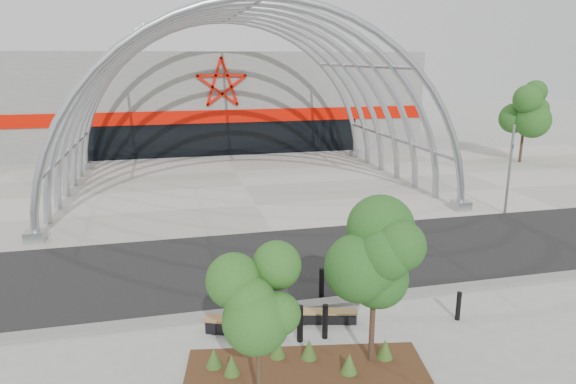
{
  "coord_description": "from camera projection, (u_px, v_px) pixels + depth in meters",
  "views": [
    {
      "loc": [
        -4.37,
        -14.31,
        7.54
      ],
      "look_at": [
        0.0,
        4.0,
        2.6
      ],
      "focal_mm": 32.0,
      "sensor_mm": 36.0,
      "label": 1
    }
  ],
  "objects": [
    {
      "name": "bench_0",
      "position": [
        242.0,
        327.0,
        14.41
      ],
      "size": [
        2.08,
        1.22,
        0.43
      ],
      "color": "black",
      "rests_on": "ground"
    },
    {
      "name": "bg_tree_1",
      "position": [
        526.0,
        105.0,
        36.93
      ],
      "size": [
        2.7,
        2.7,
        5.91
      ],
      "color": "black",
      "rests_on": "ground"
    },
    {
      "name": "bench_1",
      "position": [
        326.0,
        317.0,
        15.04
      ],
      "size": [
        1.85,
        0.81,
        0.38
      ],
      "color": "black",
      "rests_on": "ground"
    },
    {
      "name": "bollard_0",
      "position": [
        257.0,
        315.0,
        14.66
      ],
      "size": [
        0.14,
        0.14,
        0.85
      ],
      "primitive_type": "cylinder",
      "color": "black",
      "rests_on": "ground"
    },
    {
      "name": "signal_pole",
      "position": [
        510.0,
        168.0,
        24.97
      ],
      "size": [
        0.3,
        0.62,
        4.45
      ],
      "color": "gray",
      "rests_on": "ground"
    },
    {
      "name": "street_tree_1",
      "position": [
        375.0,
        257.0,
        12.29
      ],
      "size": [
        1.71,
        1.71,
        4.04
      ],
      "color": "#342019",
      "rests_on": "ground"
    },
    {
      "name": "kerb",
      "position": [
        319.0,
        303.0,
        16.11
      ],
      "size": [
        60.0,
        0.5,
        0.12
      ],
      "primitive_type": "cube",
      "color": "slate",
      "rests_on": "ground"
    },
    {
      "name": "vault_canopy",
      "position": [
        244.0,
        186.0,
        30.93
      ],
      "size": [
        20.8,
        15.8,
        20.36
      ],
      "color": "#9EA3A8",
      "rests_on": "ground"
    },
    {
      "name": "bollard_4",
      "position": [
        458.0,
        306.0,
        15.13
      ],
      "size": [
        0.14,
        0.14,
        0.89
      ],
      "primitive_type": "cylinder",
      "color": "black",
      "rests_on": "ground"
    },
    {
      "name": "arena_building",
      "position": [
        213.0,
        98.0,
        46.81
      ],
      "size": [
        34.0,
        15.24,
        8.0
      ],
      "color": "slate",
      "rests_on": "ground"
    },
    {
      "name": "bollard_1",
      "position": [
        325.0,
        322.0,
        14.12
      ],
      "size": [
        0.16,
        0.16,
        1.0
      ],
      "primitive_type": "cylinder",
      "color": "black",
      "rests_on": "ground"
    },
    {
      "name": "road",
      "position": [
        291.0,
        261.0,
        19.65
      ],
      "size": [
        140.0,
        7.0,
        0.02
      ],
      "primitive_type": "cube",
      "color": "black",
      "rests_on": "ground"
    },
    {
      "name": "planting_bed",
      "position": [
        302.0,
        364.0,
        12.78
      ],
      "size": [
        6.14,
        2.8,
        0.63
      ],
      "color": "#351E11",
      "rests_on": "ground"
    },
    {
      "name": "forecourt",
      "position": [
        244.0,
        186.0,
        30.93
      ],
      "size": [
        60.0,
        17.0,
        0.04
      ],
      "primitive_type": "cube",
      "color": "#9D998D",
      "rests_on": "ground"
    },
    {
      "name": "bollard_2",
      "position": [
        300.0,
        324.0,
        13.95
      ],
      "size": [
        0.17,
        0.17,
        1.06
      ],
      "primitive_type": "cylinder",
      "color": "black",
      "rests_on": "ground"
    },
    {
      "name": "street_tree_0",
      "position": [
        258.0,
        303.0,
        10.87
      ],
      "size": [
        1.53,
        1.53,
        3.49
      ],
      "color": "#302312",
      "rests_on": "ground"
    },
    {
      "name": "bollard_3",
      "position": [
        322.0,
        283.0,
        16.5
      ],
      "size": [
        0.16,
        0.16,
        1.01
      ],
      "primitive_type": "cylinder",
      "color": "black",
      "rests_on": "ground"
    },
    {
      "name": "ground",
      "position": [
        317.0,
        302.0,
        16.36
      ],
      "size": [
        140.0,
        140.0,
        0.0
      ],
      "primitive_type": "plane",
      "color": "gray",
      "rests_on": "ground"
    }
  ]
}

